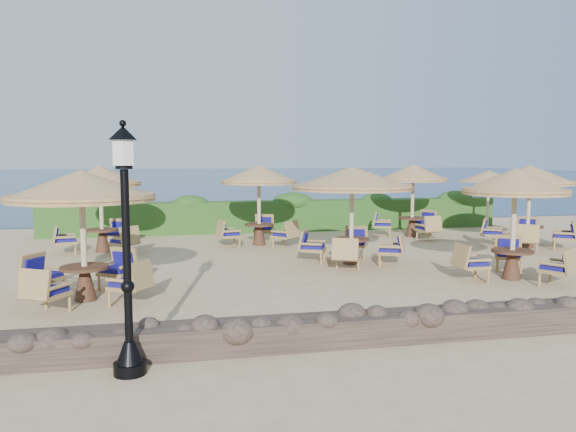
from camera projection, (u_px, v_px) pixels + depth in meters
The scene contains 13 objects.
ground at pixel (331, 265), 15.16m from camera, with size 120.00×120.00×0.00m, color tan.
sea at pixel (199, 177), 83.29m from camera, with size 160.00×160.00×0.00m, color #0C244C.
hedge at pixel (280, 216), 22.10m from camera, with size 18.00×0.90×1.20m, color #1F4616.
stone_wall at pixel (439, 323), 9.10m from camera, with size 15.00×0.65×0.44m, color #503D32.
lamp_post at pixel (127, 260), 7.40m from camera, with size 0.44×0.44×3.31m.
extra_parasol at pixel (489, 176), 21.58m from camera, with size 2.30×2.30×2.41m.
cafe_set_0 at pixel (82, 210), 11.25m from camera, with size 2.93×2.93×2.65m.
cafe_set_1 at pixel (352, 193), 15.16m from camera, with size 3.28×3.28×2.65m.
cafe_set_2 at pixel (514, 203), 13.24m from camera, with size 2.63×2.77×2.65m.
cafe_set_3 at pixel (101, 193), 17.10m from camera, with size 2.67×2.72×2.65m.
cafe_set_4 at pixel (259, 190), 18.48m from camera, with size 2.71×2.71×2.65m.
cafe_set_5 at pixel (413, 187), 20.42m from camera, with size 2.75×2.68×2.65m.
cafe_set_6 at pixel (529, 192), 17.94m from camera, with size 2.72×2.72×2.65m.
Camera 1 is at (-4.21, -14.38, 2.91)m, focal length 35.00 mm.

